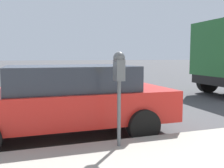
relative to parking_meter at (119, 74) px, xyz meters
name	(u,v)px	position (x,y,z in m)	size (l,w,h in m)	color
ground_plane	(70,122)	(2.51, 0.36, -1.36)	(220.00, 220.00, 0.00)	#424244
parking_meter	(119,74)	(0.00, 0.00, 0.00)	(0.21, 0.19, 1.54)	#4C5156
car_red	(64,98)	(1.49, 0.66, -0.58)	(2.14, 4.57, 1.45)	#B21E19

